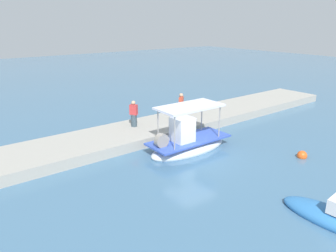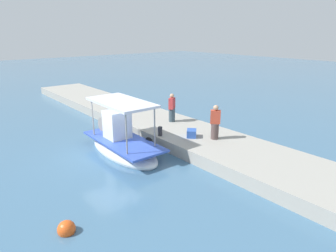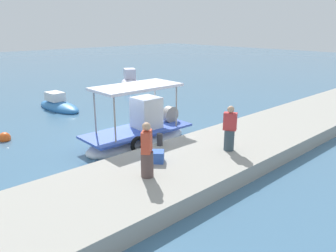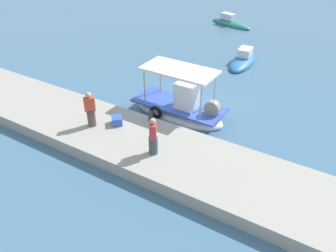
# 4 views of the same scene
# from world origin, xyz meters

# --- Properties ---
(ground_plane) EXTENTS (120.00, 120.00, 0.00)m
(ground_plane) POSITION_xyz_m (0.00, 0.00, 0.00)
(ground_plane) COLOR #436B8C
(dock_quay) EXTENTS (36.00, 3.98, 0.61)m
(dock_quay) POSITION_xyz_m (0.00, -4.32, 0.30)
(dock_quay) COLOR #A19E94
(dock_quay) RESTS_ON ground_plane
(main_fishing_boat) EXTENTS (5.25, 2.18, 3.07)m
(main_fishing_boat) POSITION_xyz_m (-0.30, -0.59, 0.51)
(main_fishing_boat) COLOR silver
(main_fishing_boat) RESTS_ON ground_plane
(fisherman_near_bollard) EXTENTS (0.57, 0.56, 1.80)m
(fisherman_near_bollard) POSITION_xyz_m (-3.03, -4.49, 1.42)
(fisherman_near_bollard) COLOR brown
(fisherman_near_bollard) RESTS_ON dock_quay
(fisherman_by_crate) EXTENTS (0.53, 0.56, 1.75)m
(fisherman_by_crate) POSITION_xyz_m (0.77, -4.81, 1.40)
(fisherman_by_crate) COLOR #374853
(fisherman_by_crate) RESTS_ON dock_quay
(mooring_bollard) EXTENTS (0.24, 0.24, 0.49)m
(mooring_bollard) POSITION_xyz_m (-0.85, -2.61, 0.85)
(mooring_bollard) COLOR #2D2D33
(mooring_bollard) RESTS_ON dock_quay
(cargo_crate) EXTENTS (0.77, 0.77, 0.40)m
(cargo_crate) POSITION_xyz_m (-2.07, -3.76, 0.81)
(cargo_crate) COLOR #2F59B7
(cargo_crate) RESTS_ON dock_quay
(marker_buoy) EXTENTS (0.56, 0.56, 0.56)m
(marker_buoy) POSITION_xyz_m (-4.72, 4.10, 0.11)
(marker_buoy) COLOR #ED571C
(marker_buoy) RESTS_ON ground_plane
(moored_boat_near) EXTENTS (3.29, 4.34, 1.67)m
(moored_boat_near) POSITION_xyz_m (8.72, 12.30, 0.28)
(moored_boat_near) COLOR silver
(moored_boat_near) RESTS_ON ground_plane
(moored_boat_mid) EXTENTS (1.76, 4.12, 1.30)m
(moored_boat_mid) POSITION_xyz_m (-0.08, 8.20, 0.20)
(moored_boat_mid) COLOR #3073B8
(moored_boat_mid) RESTS_ON ground_plane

